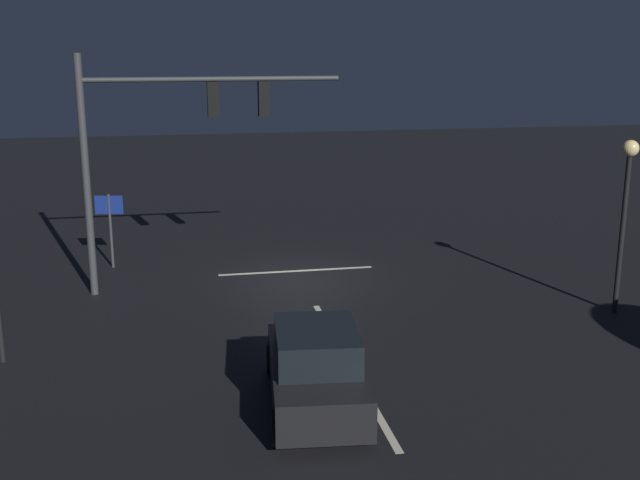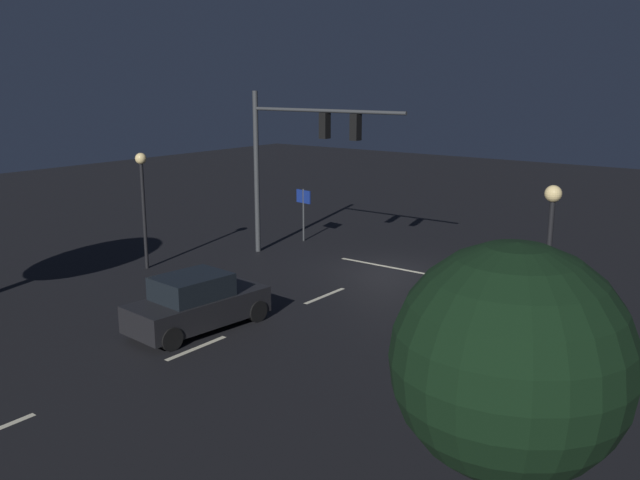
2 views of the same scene
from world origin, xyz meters
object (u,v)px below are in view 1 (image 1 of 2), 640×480
at_px(car_approaching, 316,368).
at_px(route_sign, 110,215).
at_px(traffic_signal_assembly, 167,130).
at_px(street_lamp_left_kerb, 626,192).

distance_m(car_approaching, route_sign, 12.06).
bearing_deg(route_sign, car_approaching, 113.05).
relative_size(traffic_signal_assembly, route_sign, 3.02).
relative_size(street_lamp_left_kerb, route_sign, 1.93).
relative_size(traffic_signal_assembly, car_approaching, 1.64).
xyz_separation_m(car_approaching, street_lamp_left_kerb, (-9.06, -3.98, 2.53)).
bearing_deg(street_lamp_left_kerb, route_sign, -27.22).
distance_m(traffic_signal_assembly, street_lamp_left_kerb, 12.67).
xyz_separation_m(traffic_signal_assembly, route_sign, (1.95, -2.75, -2.98)).
bearing_deg(street_lamp_left_kerb, traffic_signal_assembly, -20.11).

